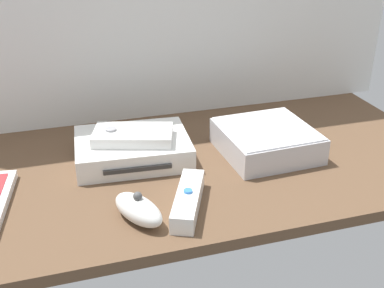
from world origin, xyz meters
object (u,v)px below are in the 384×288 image
object	(u,v)px
remote_nunchuk	(138,209)
game_console	(133,148)
remote_classic_pad	(133,135)
mini_computer	(267,141)
remote_wand	(188,200)

from	to	relation	value
remote_nunchuk	game_console	bearing A→B (deg)	54.34
remote_classic_pad	remote_nunchuk	bearing A→B (deg)	-81.52
mini_computer	remote_wand	bearing A→B (deg)	-145.15
game_console	mini_computer	xyz separation A→B (cm)	(25.30, -5.20, 0.44)
mini_computer	remote_nunchuk	size ratio (longest dim) A/B	1.63
mini_computer	remote_nunchuk	distance (cm)	31.96
game_console	remote_wand	size ratio (longest dim) A/B	1.48
remote_wand	remote_classic_pad	bearing A→B (deg)	130.36
mini_computer	remote_classic_pad	bearing A→B (deg)	170.66
game_console	remote_classic_pad	bearing A→B (deg)	-84.31
mini_computer	remote_classic_pad	world-z (taller)	remote_classic_pad
remote_classic_pad	remote_wand	bearing A→B (deg)	-56.55
game_console	remote_nunchuk	bearing A→B (deg)	-94.03
remote_nunchuk	remote_classic_pad	world-z (taller)	remote_classic_pad
remote_nunchuk	mini_computer	bearing A→B (deg)	0.53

